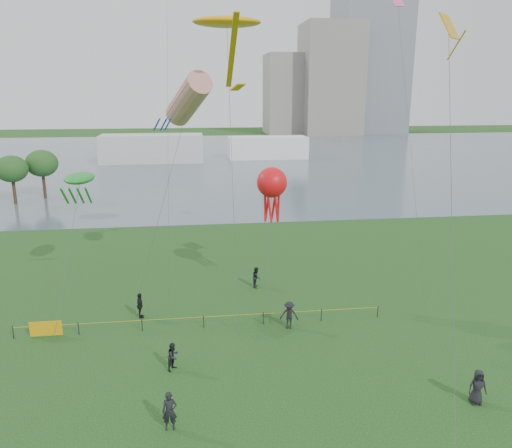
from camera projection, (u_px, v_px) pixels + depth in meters
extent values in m
cube|color=#4F606C|center=(207.00, 158.00, 116.11)|extent=(400.00, 120.00, 0.08)
cube|color=gray|center=(330.00, 80.00, 176.28)|extent=(20.00, 20.00, 38.00)
cube|color=gray|center=(288.00, 94.00, 181.60)|extent=(16.00, 18.00, 28.00)
cube|color=silver|center=(152.00, 148.00, 109.07)|extent=(22.00, 8.00, 6.00)
cube|color=white|center=(268.00, 148.00, 115.28)|extent=(18.00, 7.00, 5.00)
cylinder|color=#362418|center=(15.00, 193.00, 68.75)|extent=(0.44, 0.44, 3.03)
ellipsoid|color=#285722|center=(11.00, 169.00, 67.87)|extent=(4.30, 4.30, 3.63)
cylinder|color=#362418|center=(44.00, 188.00, 72.35)|extent=(0.44, 0.44, 3.17)
ellipsoid|color=#285722|center=(42.00, 163.00, 71.43)|extent=(4.51, 4.51, 3.81)
cylinder|color=black|center=(13.00, 332.00, 31.51)|extent=(0.07, 0.07, 0.85)
cylinder|color=black|center=(79.00, 329.00, 32.00)|extent=(0.07, 0.07, 0.85)
cylinder|color=black|center=(142.00, 325.00, 32.50)|extent=(0.07, 0.07, 0.85)
cylinder|color=black|center=(204.00, 321.00, 32.99)|extent=(0.07, 0.07, 0.85)
cylinder|color=black|center=(263.00, 318.00, 33.48)|extent=(0.07, 0.07, 0.85)
cylinder|color=black|center=(321.00, 315.00, 33.98)|extent=(0.07, 0.07, 0.85)
cylinder|color=black|center=(378.00, 312.00, 34.47)|extent=(0.07, 0.07, 0.85)
cylinder|color=gold|center=(203.00, 317.00, 32.91)|extent=(24.00, 0.03, 0.03)
cube|color=#DC9B0B|center=(46.00, 329.00, 31.73)|extent=(2.00, 0.04, 1.00)
imported|color=black|center=(173.00, 356.00, 27.92)|extent=(0.96, 1.00, 1.62)
imported|color=black|center=(289.00, 315.00, 32.75)|extent=(1.35, 0.97, 1.88)
imported|color=black|center=(140.00, 306.00, 34.30)|extent=(0.52, 1.08, 1.79)
imported|color=black|center=(477.00, 387.00, 24.84)|extent=(0.97, 0.71, 1.83)
imported|color=black|center=(170.00, 411.00, 22.90)|extent=(0.69, 0.46, 1.90)
imported|color=black|center=(257.00, 277.00, 39.74)|extent=(0.81, 0.93, 1.65)
cylinder|color=#3F3F42|center=(232.00, 171.00, 33.59)|extent=(0.22, 8.83, 19.91)
ellipsoid|color=orange|center=(227.00, 22.00, 35.25)|extent=(4.92, 3.07, 0.77)
cube|color=orange|center=(232.00, 53.00, 31.84)|extent=(0.36, 6.98, 4.09)
cube|color=orange|center=(238.00, 87.00, 28.74)|extent=(0.95, 0.95, 0.42)
cylinder|color=#3F3F42|center=(161.00, 207.00, 34.91)|extent=(4.31, 1.64, 14.64)
cylinder|color=red|center=(188.00, 99.00, 34.05)|extent=(3.63, 5.08, 3.79)
cylinder|color=#1B3BC3|center=(168.00, 124.00, 33.14)|extent=(0.60, 1.13, 0.88)
cylinder|color=#1B3BC3|center=(164.00, 124.00, 33.47)|extent=(0.60, 1.13, 0.88)
cylinder|color=#1B3BC3|center=(157.00, 124.00, 33.28)|extent=(0.60, 1.13, 0.88)
cylinder|color=#1B3BC3|center=(157.00, 125.00, 32.83)|extent=(0.60, 1.13, 0.88)
cylinder|color=#1B3BC3|center=(163.00, 125.00, 32.74)|extent=(0.60, 1.13, 0.88)
cylinder|color=#3F3F42|center=(68.00, 253.00, 33.99)|extent=(0.63, 8.60, 8.94)
ellipsoid|color=#198C26|center=(80.00, 178.00, 36.99)|extent=(2.13, 3.83, 0.75)
cylinder|color=#198C26|center=(65.00, 196.00, 35.62)|extent=(0.16, 1.79, 1.54)
cylinder|color=#198C26|center=(72.00, 196.00, 35.68)|extent=(0.16, 1.79, 1.54)
cylinder|color=#198C26|center=(80.00, 196.00, 35.75)|extent=(0.16, 1.79, 1.54)
cylinder|color=#198C26|center=(88.00, 195.00, 35.82)|extent=(0.16, 1.79, 1.54)
cylinder|color=#3F3F42|center=(269.00, 252.00, 34.61)|extent=(1.20, 5.61, 8.76)
sphere|color=red|center=(272.00, 182.00, 36.23)|extent=(2.22, 2.22, 2.22)
cylinder|color=red|center=(278.00, 204.00, 36.70)|extent=(0.18, 0.54, 2.60)
cylinder|color=red|center=(274.00, 203.00, 37.09)|extent=(0.49, 0.36, 2.61)
cylinder|color=red|center=(268.00, 203.00, 37.02)|extent=(0.49, 0.36, 2.61)
cylinder|color=red|center=(265.00, 204.00, 36.58)|extent=(0.18, 0.54, 2.60)
cylinder|color=red|center=(269.00, 205.00, 36.20)|extent=(0.49, 0.36, 2.61)
cylinder|color=red|center=(276.00, 205.00, 36.26)|extent=(0.49, 0.36, 2.61)
cylinder|color=#3F3F42|center=(452.00, 234.00, 21.53)|extent=(4.53, 12.77, 18.40)
cube|color=orange|center=(449.00, 26.00, 25.53)|extent=(1.56, 1.56, 1.27)
cylinder|color=orange|center=(456.00, 45.00, 24.93)|extent=(0.08, 1.58, 1.35)
cube|color=#E5598C|center=(398.00, 1.00, 35.07)|extent=(0.93, 0.60, 0.76)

